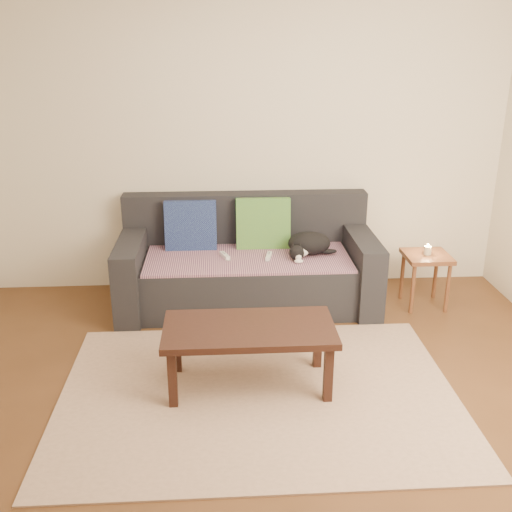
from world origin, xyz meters
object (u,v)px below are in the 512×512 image
at_px(wii_remote_b, 269,256).
at_px(coffee_table, 249,334).
at_px(cat, 308,244).
at_px(side_table, 426,263).
at_px(sofa, 247,268).
at_px(wii_remote_a, 225,256).

bearing_deg(wii_remote_b, coffee_table, -178.38).
distance_m(cat, wii_remote_b, 0.34).
bearing_deg(coffee_table, side_table, 37.22).
bearing_deg(coffee_table, sofa, 87.77).
relative_size(cat, wii_remote_b, 2.90).
relative_size(sofa, wii_remote_b, 14.00).
distance_m(wii_remote_b, side_table, 1.31).
bearing_deg(cat, sofa, 156.99).
bearing_deg(sofa, coffee_table, -92.23).
height_order(wii_remote_a, coffee_table, wii_remote_a).
xyz_separation_m(cat, wii_remote_a, (-0.69, -0.03, -0.07)).
bearing_deg(cat, side_table, -21.43).
height_order(cat, wii_remote_b, cat).
bearing_deg(sofa, wii_remote_a, -153.68).
height_order(sofa, cat, sofa).
bearing_deg(cat, wii_remote_a, 166.68).
bearing_deg(side_table, cat, 174.35).
relative_size(sofa, side_table, 4.63).
xyz_separation_m(wii_remote_b, side_table, (1.30, -0.03, -0.08)).
distance_m(sofa, cat, 0.55).
xyz_separation_m(wii_remote_a, wii_remote_b, (0.36, -0.03, 0.00)).
relative_size(sofa, wii_remote_a, 14.00).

